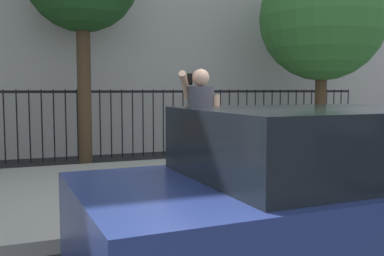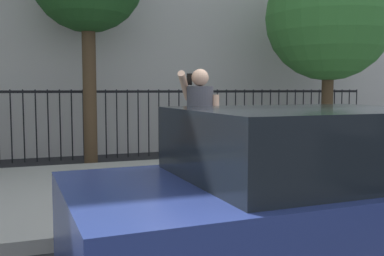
# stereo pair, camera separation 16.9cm
# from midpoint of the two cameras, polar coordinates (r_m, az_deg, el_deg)

# --- Properties ---
(ground_plane) EXTENTS (60.00, 60.00, 0.00)m
(ground_plane) POSITION_cam_midpoint_polar(r_m,az_deg,el_deg) (5.52, 11.22, -11.97)
(ground_plane) COLOR black
(sidewalk) EXTENTS (28.00, 4.40, 0.15)m
(sidewalk) POSITION_cam_midpoint_polar(r_m,az_deg,el_deg) (7.39, 1.84, -6.95)
(sidewalk) COLOR #9E9B93
(sidewalk) RESTS_ON ground
(iron_fence) EXTENTS (12.03, 0.04, 1.60)m
(iron_fence) POSITION_cam_midpoint_polar(r_m,az_deg,el_deg) (10.74, -6.09, 1.84)
(iron_fence) COLOR black
(iron_fence) RESTS_ON ground
(parked_hatchback) EXTENTS (4.25, 1.96, 1.45)m
(parked_hatchback) POSITION_cam_midpoint_polar(r_m,az_deg,el_deg) (3.86, 16.15, -8.71)
(parked_hatchback) COLOR navy
(parked_hatchback) RESTS_ON ground
(pedestrian_on_phone) EXTENTS (0.72, 0.61, 1.71)m
(pedestrian_on_phone) POSITION_cam_midpoint_polar(r_m,az_deg,el_deg) (5.70, 0.53, 0.39)
(pedestrian_on_phone) COLOR tan
(pedestrian_on_phone) RESTS_ON sidewalk
(street_tree_mid) EXTENTS (2.98, 2.98, 4.79)m
(street_tree_mid) POSITION_cam_midpoint_polar(r_m,az_deg,el_deg) (11.26, 15.95, 13.37)
(street_tree_mid) COLOR #4C3823
(street_tree_mid) RESTS_ON ground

